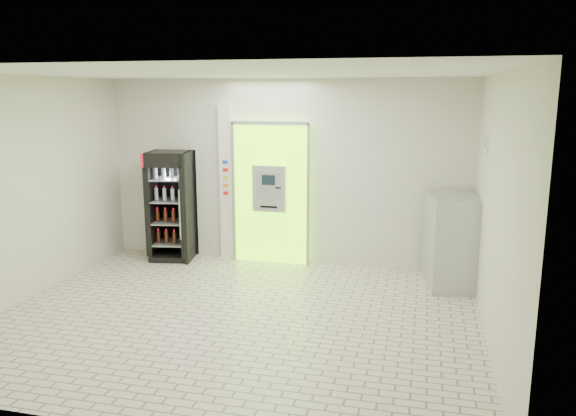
% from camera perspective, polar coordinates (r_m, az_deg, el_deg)
% --- Properties ---
extents(ground, '(6.00, 6.00, 0.00)m').
position_cam_1_polar(ground, '(7.23, -5.32, -10.96)').
color(ground, beige).
rests_on(ground, ground).
extents(room_shell, '(6.00, 6.00, 6.00)m').
position_cam_1_polar(room_shell, '(6.75, -5.61, 3.63)').
color(room_shell, beige).
rests_on(room_shell, ground).
extents(atm_assembly, '(1.30, 0.24, 2.33)m').
position_cam_1_polar(atm_assembly, '(9.18, -1.72, 1.59)').
color(atm_assembly, '#8BFF0B').
rests_on(atm_assembly, ground).
extents(pillar, '(0.22, 0.11, 2.60)m').
position_cam_1_polar(pillar, '(9.43, -6.24, 2.59)').
color(pillar, silver).
rests_on(pillar, ground).
extents(beverage_cooler, '(0.78, 0.74, 1.83)m').
position_cam_1_polar(beverage_cooler, '(9.62, -11.71, 0.03)').
color(beverage_cooler, black).
rests_on(beverage_cooler, ground).
extents(steel_cabinet, '(0.83, 1.10, 1.34)m').
position_cam_1_polar(steel_cabinet, '(8.48, 16.29, -3.22)').
color(steel_cabinet, '#A8ABB0').
rests_on(steel_cabinet, ground).
extents(exit_sign, '(0.02, 0.22, 0.26)m').
position_cam_1_polar(exit_sign, '(7.76, 19.50, 6.16)').
color(exit_sign, white).
rests_on(exit_sign, room_shell).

